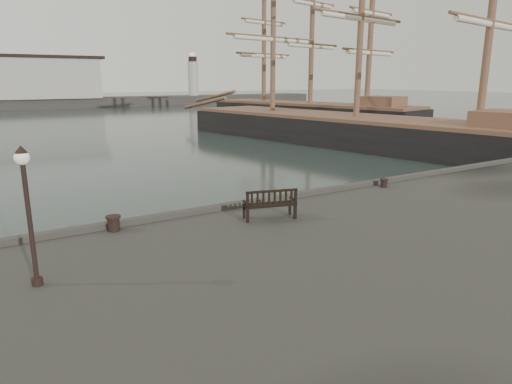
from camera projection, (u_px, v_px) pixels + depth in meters
ground at (276, 239)px, 17.46m from camera, size 400.00×400.00×0.00m
bench at (270, 210)px, 14.62m from camera, size 1.78×1.03×0.97m
bollard_left at (114, 223)px, 13.47m from camera, size 0.56×0.56×0.46m
bollard_right at (384, 183)px, 18.93m from camera, size 0.37×0.37×0.36m
lamp_post at (27, 198)px, 9.49m from camera, size 0.31×0.31×3.07m
tall_ship_main at (355, 137)px, 42.14m from camera, size 14.82×39.94×29.38m
tall_ship_far at (310, 118)px, 60.36m from camera, size 13.04×31.29×26.22m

